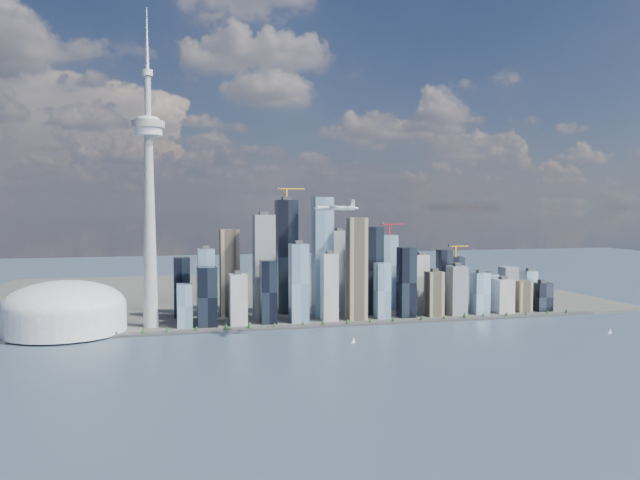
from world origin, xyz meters
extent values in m
plane|color=#2D3A4F|center=(0.00, 0.00, 0.00)|extent=(4000.00, 4000.00, 0.00)
cube|color=#383838|center=(0.00, 250.00, 2.00)|extent=(1100.00, 22.00, 4.00)
cube|color=#4C4C47|center=(0.00, 700.00, 1.50)|extent=(1400.00, 900.00, 3.00)
cylinder|color=#3F2D1E|center=(-476.67, 250.00, 5.20)|extent=(1.00, 1.00, 2.40)
cone|color=#1A4317|center=(-476.67, 250.00, 8.80)|extent=(7.20, 7.20, 8.00)
cylinder|color=#3F2D1E|center=(-390.00, 250.00, 5.20)|extent=(1.00, 1.00, 2.40)
cone|color=#1A4317|center=(-390.00, 250.00, 8.80)|extent=(7.20, 7.20, 8.00)
cylinder|color=#3F2D1E|center=(-303.33, 250.00, 5.20)|extent=(1.00, 1.00, 2.40)
cone|color=#1A4317|center=(-303.33, 250.00, 8.80)|extent=(7.20, 7.20, 8.00)
cylinder|color=#3F2D1E|center=(-216.67, 250.00, 5.20)|extent=(1.00, 1.00, 2.40)
cone|color=#1A4317|center=(-216.67, 250.00, 8.80)|extent=(7.20, 7.20, 8.00)
cylinder|color=#3F2D1E|center=(-130.00, 250.00, 5.20)|extent=(1.00, 1.00, 2.40)
cone|color=#1A4317|center=(-130.00, 250.00, 8.80)|extent=(7.20, 7.20, 8.00)
cylinder|color=#3F2D1E|center=(-43.33, 250.00, 5.20)|extent=(1.00, 1.00, 2.40)
cone|color=#1A4317|center=(-43.33, 250.00, 8.80)|extent=(7.20, 7.20, 8.00)
cylinder|color=#3F2D1E|center=(43.33, 250.00, 5.20)|extent=(1.00, 1.00, 2.40)
cone|color=#1A4317|center=(43.33, 250.00, 8.80)|extent=(7.20, 7.20, 8.00)
cylinder|color=#3F2D1E|center=(130.00, 250.00, 5.20)|extent=(1.00, 1.00, 2.40)
cone|color=#1A4317|center=(130.00, 250.00, 8.80)|extent=(7.20, 7.20, 8.00)
cylinder|color=#3F2D1E|center=(216.67, 250.00, 5.20)|extent=(1.00, 1.00, 2.40)
cone|color=#1A4317|center=(216.67, 250.00, 8.80)|extent=(7.20, 7.20, 8.00)
cylinder|color=#3F2D1E|center=(303.33, 250.00, 5.20)|extent=(1.00, 1.00, 2.40)
cone|color=#1A4317|center=(303.33, 250.00, 8.80)|extent=(7.20, 7.20, 8.00)
cylinder|color=#3F2D1E|center=(390.00, 250.00, 5.20)|extent=(1.00, 1.00, 2.40)
cone|color=#1A4317|center=(390.00, 250.00, 8.80)|extent=(7.20, 7.20, 8.00)
cylinder|color=#3F2D1E|center=(476.67, 250.00, 5.20)|extent=(1.00, 1.00, 2.40)
cone|color=#1A4317|center=(476.67, 250.00, 8.80)|extent=(7.20, 7.20, 8.00)
cube|color=black|center=(-200.00, 290.00, 55.37)|extent=(34.00, 34.00, 104.74)
cube|color=#7FA2C0|center=(-200.00, 340.00, 69.65)|extent=(30.00, 30.00, 133.31)
cube|color=#BBBBB6|center=(-150.00, 290.00, 48.23)|extent=(30.00, 30.00, 90.46)
cube|color=tan|center=(-150.00, 395.00, 86.32)|extent=(36.00, 36.00, 166.64)
cube|color=slate|center=(-95.00, 340.00, 100.60)|extent=(38.00, 38.00, 195.20)
cube|color=black|center=(-95.00, 290.00, 60.13)|extent=(28.00, 28.00, 114.27)
cube|color=#7FA2C0|center=(-40.00, 290.00, 74.42)|extent=(32.00, 32.00, 142.83)
cube|color=black|center=(-40.00, 395.00, 114.88)|extent=(40.00, 40.00, 223.77)
cube|color=#7FA2C0|center=(15.00, 340.00, 117.27)|extent=(36.00, 36.00, 228.53)
cube|color=#BBBBB6|center=(15.00, 290.00, 64.89)|extent=(28.00, 28.00, 123.79)
cube|color=tan|center=(70.00, 290.00, 98.22)|extent=(34.00, 34.00, 190.44)
cube|color=slate|center=(70.00, 395.00, 83.94)|extent=(30.00, 30.00, 161.88)
cube|color=black|center=(125.00, 340.00, 88.70)|extent=(32.00, 32.00, 171.40)
cube|color=#7FA2C0|center=(125.00, 290.00, 55.37)|extent=(26.00, 26.00, 104.74)
cube|color=black|center=(175.00, 290.00, 69.65)|extent=(30.00, 30.00, 133.31)
cube|color=#7FA2C0|center=(175.00, 395.00, 79.18)|extent=(34.00, 34.00, 152.35)
cube|color=#BBBBB6|center=(225.00, 340.00, 60.13)|extent=(28.00, 28.00, 114.27)
cube|color=tan|center=(225.00, 290.00, 45.85)|extent=(30.00, 30.00, 85.70)
cube|color=slate|center=(275.00, 290.00, 50.61)|extent=(32.00, 32.00, 95.22)
cube|color=black|center=(275.00, 340.00, 64.89)|extent=(26.00, 26.00, 123.79)
cube|color=#7FA2C0|center=(325.00, 290.00, 43.47)|extent=(30.00, 30.00, 80.94)
cube|color=black|center=(325.00, 395.00, 55.37)|extent=(28.00, 28.00, 104.74)
cube|color=#7FA2C0|center=(375.00, 340.00, 38.71)|extent=(30.00, 30.00, 71.42)
cube|color=#BBBBB6|center=(375.00, 290.00, 36.33)|extent=(34.00, 34.00, 66.65)
cube|color=tan|center=(420.00, 290.00, 33.95)|extent=(28.00, 28.00, 61.89)
cube|color=slate|center=(420.00, 340.00, 45.85)|extent=(30.00, 30.00, 85.70)
cube|color=black|center=(465.00, 290.00, 31.57)|extent=(32.00, 32.00, 57.13)
cube|color=#7FA2C0|center=(465.00, 340.00, 41.09)|extent=(26.00, 26.00, 76.18)
cube|color=black|center=(-240.00, 395.00, 60.13)|extent=(30.00, 30.00, 114.27)
cube|color=#7FA2C0|center=(-240.00, 290.00, 41.09)|extent=(26.00, 26.00, 76.18)
cube|color=yellow|center=(-40.00, 395.00, 237.77)|extent=(3.00, 3.00, 22.00)
cube|color=yellow|center=(-31.75, 395.00, 248.77)|extent=(55.00, 2.20, 2.20)
cube|color=#383838|center=(-56.50, 395.00, 250.77)|extent=(6.00, 4.00, 4.00)
cube|color=#AF1928|center=(175.00, 395.00, 166.35)|extent=(3.00, 3.00, 22.00)
cube|color=#AF1928|center=(182.20, 395.00, 177.35)|extent=(48.00, 2.20, 2.20)
cube|color=#383838|center=(160.60, 395.00, 179.35)|extent=(6.00, 4.00, 4.00)
cube|color=yellow|center=(325.00, 395.00, 118.74)|extent=(3.00, 3.00, 22.00)
cube|color=yellow|center=(331.75, 395.00, 129.74)|extent=(45.00, 2.20, 2.20)
cube|color=#383838|center=(311.50, 395.00, 131.74)|extent=(6.00, 4.00, 4.00)
cone|color=gray|center=(-300.00, 310.00, 173.00)|extent=(26.00, 26.00, 340.00)
cylinder|color=silver|center=(-300.00, 310.00, 343.00)|extent=(48.00, 48.00, 14.00)
cylinder|color=gray|center=(-300.00, 310.00, 355.00)|extent=(56.00, 56.00, 12.00)
ellipsoid|color=silver|center=(-300.00, 310.00, 363.00)|extent=(40.00, 40.00, 14.00)
cylinder|color=gray|center=(-300.00, 310.00, 403.00)|extent=(11.00, 11.00, 80.00)
cylinder|color=silver|center=(-300.00, 310.00, 443.00)|extent=(18.00, 18.00, 10.00)
cone|color=silver|center=(-300.00, 310.00, 501.00)|extent=(7.00, 7.00, 105.00)
cylinder|color=silver|center=(-440.00, 300.00, 25.00)|extent=(200.00, 200.00, 44.00)
ellipsoid|color=silver|center=(-440.00, 300.00, 47.00)|extent=(200.00, 200.00, 84.00)
cylinder|color=white|center=(-16.31, 125.58, 210.74)|extent=(57.34, 20.54, 7.05)
cone|color=white|center=(-45.20, 132.69, 210.74)|extent=(9.18, 8.69, 7.05)
cone|color=white|center=(13.66, 118.21, 210.74)|extent=(12.39, 9.48, 7.05)
cube|color=white|center=(-18.45, 126.11, 214.49)|extent=(23.30, 62.04, 1.10)
cylinder|color=white|center=(-21.34, 114.33, 212.73)|extent=(12.72, 6.75, 3.97)
cylinder|color=white|center=(-15.55, 137.88, 212.73)|extent=(12.72, 6.75, 3.97)
cylinder|color=#3F3F3F|center=(-27.76, 115.91, 212.73)|extent=(2.43, 8.64, 8.82)
cylinder|color=#3F3F3F|center=(-21.97, 139.46, 212.73)|extent=(2.43, 8.64, 8.82)
cube|color=white|center=(10.45, 119.00, 217.80)|extent=(6.20, 2.33, 12.12)
cube|color=white|center=(10.45, 119.00, 223.97)|extent=(9.45, 20.42, 0.77)
cube|color=white|center=(8.16, 108.47, 0.45)|extent=(7.01, 3.22, 0.90)
cylinder|color=#999999|center=(8.16, 108.47, 5.63)|extent=(0.27, 0.27, 10.13)
cube|color=white|center=(448.39, 72.74, 0.44)|extent=(6.81, 3.07, 0.88)
cylinder|color=#999999|center=(448.39, 72.74, 5.48)|extent=(0.26, 0.26, 9.86)
camera|label=1|loc=(-279.85, -812.50, 212.08)|focal=35.00mm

